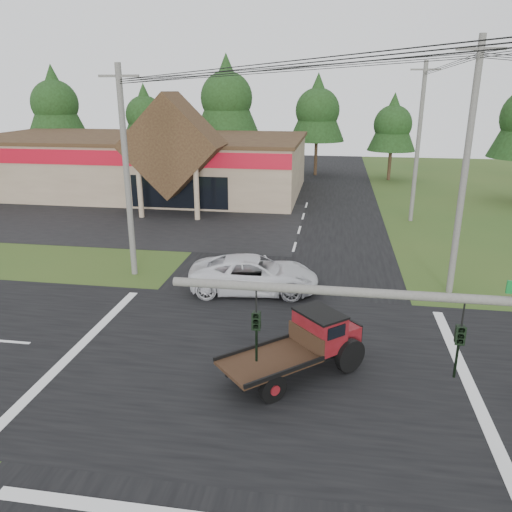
# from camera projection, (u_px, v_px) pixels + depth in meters

# --- Properties ---
(ground) EXTENTS (120.00, 120.00, 0.00)m
(ground) POSITION_uv_depth(u_px,v_px,m) (261.00, 363.00, 17.82)
(ground) COLOR #2D4D1B
(ground) RESTS_ON ground
(road_ns) EXTENTS (12.00, 120.00, 0.02)m
(road_ns) POSITION_uv_depth(u_px,v_px,m) (261.00, 363.00, 17.82)
(road_ns) COLOR black
(road_ns) RESTS_ON ground
(road_ew) EXTENTS (120.00, 12.00, 0.02)m
(road_ew) POSITION_uv_depth(u_px,v_px,m) (261.00, 363.00, 17.82)
(road_ew) COLOR black
(road_ew) RESTS_ON ground
(parking_apron) EXTENTS (28.00, 14.00, 0.02)m
(parking_apron) POSITION_uv_depth(u_px,v_px,m) (115.00, 219.00, 37.70)
(parking_apron) COLOR black
(parking_apron) RESTS_ON ground
(cvs_building) EXTENTS (30.40, 18.20, 9.19)m
(cvs_building) POSITION_uv_depth(u_px,v_px,m) (143.00, 163.00, 46.98)
(cvs_building) COLOR #8C755F
(cvs_building) RESTS_ON ground
(utility_pole_nw) EXTENTS (2.00, 0.30, 10.50)m
(utility_pole_nw) POSITION_uv_depth(u_px,v_px,m) (126.00, 172.00, 24.80)
(utility_pole_nw) COLOR #595651
(utility_pole_nw) RESTS_ON ground
(utility_pole_ne) EXTENTS (2.00, 0.30, 11.50)m
(utility_pole_ne) POSITION_uv_depth(u_px,v_px,m) (465.00, 170.00, 22.26)
(utility_pole_ne) COLOR #595651
(utility_pole_ne) RESTS_ON ground
(utility_pole_n) EXTENTS (2.00, 0.30, 11.20)m
(utility_pole_n) POSITION_uv_depth(u_px,v_px,m) (418.00, 142.00, 35.43)
(utility_pole_n) COLOR #595651
(utility_pole_n) RESTS_ON ground
(tree_row_a) EXTENTS (6.72, 6.72, 12.12)m
(tree_row_a) POSITION_uv_depth(u_px,v_px,m) (54.00, 101.00, 57.21)
(tree_row_a) COLOR #332316
(tree_row_a) RESTS_ON ground
(tree_row_b) EXTENTS (5.60, 5.60, 10.10)m
(tree_row_b) POSITION_uv_depth(u_px,v_px,m) (145.00, 113.00, 58.02)
(tree_row_b) COLOR #332316
(tree_row_b) RESTS_ON ground
(tree_row_c) EXTENTS (7.28, 7.28, 13.13)m
(tree_row_c) POSITION_uv_depth(u_px,v_px,m) (227.00, 95.00, 54.96)
(tree_row_c) COLOR #332316
(tree_row_c) RESTS_ON ground
(tree_row_d) EXTENTS (6.16, 6.16, 11.11)m
(tree_row_d) POSITION_uv_depth(u_px,v_px,m) (318.00, 108.00, 54.84)
(tree_row_d) COLOR #332316
(tree_row_d) RESTS_ON ground
(tree_row_e) EXTENTS (5.04, 5.04, 9.09)m
(tree_row_e) POSITION_uv_depth(u_px,v_px,m) (393.00, 123.00, 52.20)
(tree_row_e) COLOR #332316
(tree_row_e) RESTS_ON ground
(antique_flatbed_truck) EXTENTS (5.12, 4.89, 2.14)m
(antique_flatbed_truck) POSITION_uv_depth(u_px,v_px,m) (295.00, 347.00, 16.71)
(antique_flatbed_truck) COLOR #550C0E
(antique_flatbed_truck) RESTS_ON ground
(white_pickup) EXTENTS (6.42, 3.46, 1.71)m
(white_pickup) POSITION_uv_depth(u_px,v_px,m) (254.00, 274.00, 23.98)
(white_pickup) COLOR silver
(white_pickup) RESTS_ON ground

